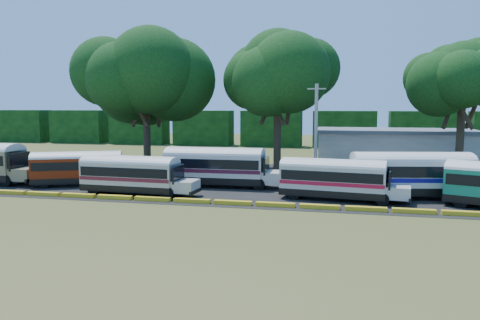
% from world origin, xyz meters
% --- Properties ---
extents(ground, '(160.00, 160.00, 0.00)m').
position_xyz_m(ground, '(0.00, 0.00, 0.00)').
color(ground, '#384D19').
rests_on(ground, ground).
extents(asphalt_strip, '(64.00, 24.00, 0.02)m').
position_xyz_m(asphalt_strip, '(1.00, 12.00, 0.01)').
color(asphalt_strip, black).
rests_on(asphalt_strip, ground).
extents(curb, '(53.70, 0.45, 0.30)m').
position_xyz_m(curb, '(-0.00, 1.00, 0.15)').
color(curb, yellow).
rests_on(curb, ground).
extents(terminal_building, '(19.00, 9.00, 4.00)m').
position_xyz_m(terminal_building, '(18.00, 30.00, 2.03)').
color(terminal_building, silver).
rests_on(terminal_building, ground).
extents(treeline_backdrop, '(130.00, 4.00, 6.00)m').
position_xyz_m(treeline_backdrop, '(0.00, 48.00, 3.00)').
color(treeline_backdrop, black).
rests_on(treeline_backdrop, ground).
extents(bus_red, '(9.18, 5.71, 2.98)m').
position_xyz_m(bus_red, '(-10.21, 5.79, 1.71)').
color(bus_red, black).
rests_on(bus_red, ground).
extents(bus_cream_west, '(9.36, 2.69, 3.05)m').
position_xyz_m(bus_cream_west, '(-3.99, 3.00, 1.72)').
color(bus_cream_west, black).
rests_on(bus_cream_west, ground).
extents(bus_cream_east, '(10.30, 2.71, 3.37)m').
position_xyz_m(bus_cream_east, '(1.50, 7.86, 1.91)').
color(bus_cream_east, black).
rests_on(bus_cream_east, ground).
extents(bus_white_red, '(9.45, 3.44, 3.04)m').
position_xyz_m(bus_white_red, '(11.45, 4.27, 1.72)').
color(bus_white_red, black).
rests_on(bus_white_red, ground).
extents(bus_white_blue, '(10.91, 4.63, 3.49)m').
position_xyz_m(bus_white_blue, '(17.14, 6.21, 1.97)').
color(bus_white_blue, black).
rests_on(bus_white_blue, ground).
extents(tree_west, '(11.69, 11.69, 14.44)m').
position_xyz_m(tree_west, '(-9.34, 17.94, 10.12)').
color(tree_west, '#312418').
rests_on(tree_west, ground).
extents(tree_center, '(10.71, 10.71, 14.87)m').
position_xyz_m(tree_center, '(5.04, 19.10, 10.90)').
color(tree_center, '#312418').
rests_on(tree_center, ground).
extents(tree_east, '(9.25, 9.25, 13.48)m').
position_xyz_m(tree_east, '(23.79, 22.21, 10.02)').
color(tree_east, '#312418').
rests_on(tree_east, ground).
extents(utility_pole, '(1.60, 0.30, 8.79)m').
position_xyz_m(utility_pole, '(9.56, 11.13, 4.51)').
color(utility_pole, gray).
rests_on(utility_pole, ground).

